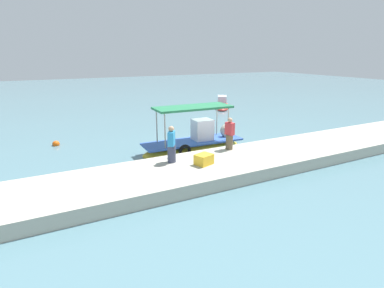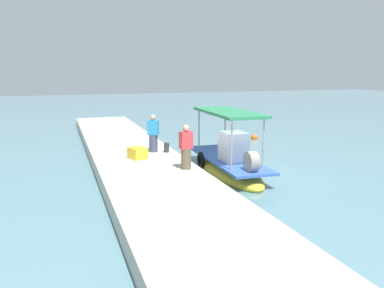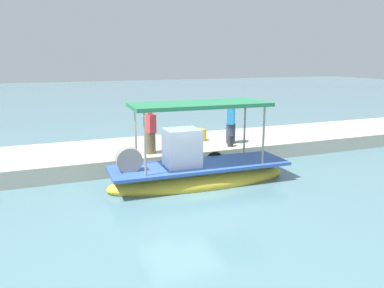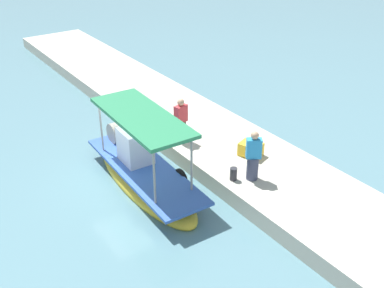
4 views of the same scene
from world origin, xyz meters
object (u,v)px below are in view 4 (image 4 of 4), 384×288
object	(u,v)px
main_fishing_boat	(144,172)
mooring_bollard	(233,174)
cargo_crate	(251,149)
fisherman_by_crate	(181,122)
fisherman_near_bollard	(253,158)

from	to	relation	value
main_fishing_boat	mooring_bollard	distance (m)	3.17
mooring_bollard	cargo_crate	xyz separation A→B (m)	(0.90, -1.55, 0.02)
main_fishing_boat	cargo_crate	distance (m)	3.95
fisherman_by_crate	cargo_crate	xyz separation A→B (m)	(-2.39, -1.44, -0.54)
main_fishing_boat	fisherman_near_bollard	size ratio (longest dim) A/B	3.54
mooring_bollard	cargo_crate	distance (m)	1.79
fisherman_by_crate	cargo_crate	world-z (taller)	fisherman_by_crate
fisherman_near_bollard	fisherman_by_crate	xyz separation A→B (m)	(3.59, 0.44, -0.01)
fisherman_by_crate	mooring_bollard	world-z (taller)	fisherman_by_crate
fisherman_near_bollard	fisherman_by_crate	world-z (taller)	fisherman_near_bollard
fisherman_by_crate	main_fishing_boat	bearing A→B (deg)	113.13
fisherman_by_crate	mooring_bollard	xyz separation A→B (m)	(-3.29, 0.12, -0.57)
main_fishing_boat	fisherman_by_crate	size ratio (longest dim) A/B	3.58
main_fishing_boat	fisherman_by_crate	bearing A→B (deg)	-66.87
cargo_crate	mooring_bollard	bearing A→B (deg)	120.02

